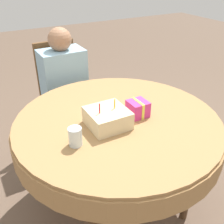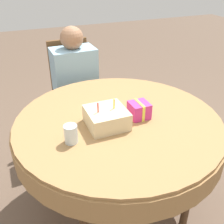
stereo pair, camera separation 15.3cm
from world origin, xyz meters
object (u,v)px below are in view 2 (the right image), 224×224
at_px(chair, 74,92).
at_px(person, 76,80).
at_px(birthday_cake, 107,118).
at_px(gift_box, 139,110).
at_px(drinking_glass, 71,134).

bearing_deg(chair, person, -90.00).
distance_m(birthday_cake, gift_box, 0.22).
height_order(chair, person, person).
bearing_deg(person, drinking_glass, -107.44).
bearing_deg(person, chair, 90.00).
xyz_separation_m(person, birthday_cake, (-0.05, -0.87, 0.12)).
distance_m(person, gift_box, 0.88).
xyz_separation_m(chair, gift_box, (0.17, -0.96, 0.28)).
height_order(chair, birthday_cake, chair).
xyz_separation_m(person, gift_box, (0.17, -0.86, 0.12)).
xyz_separation_m(birthday_cake, drinking_glass, (-0.23, -0.08, -0.00)).
relative_size(birthday_cake, gift_box, 1.86).
distance_m(chair, drinking_glass, 1.13).
relative_size(person, gift_box, 9.35).
bearing_deg(drinking_glass, chair, 75.27).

